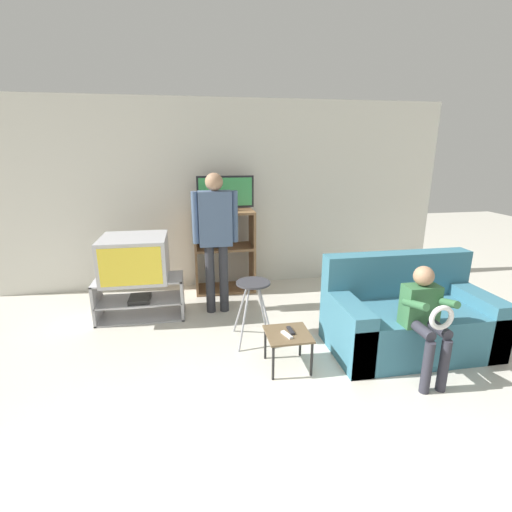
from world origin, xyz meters
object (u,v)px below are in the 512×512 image
(remote_control_black, at_px, (291,331))
(television_flat, at_px, (225,194))
(tv_stand, at_px, (141,298))
(media_shelf, at_px, (224,250))
(person_standing_adult, at_px, (215,230))
(snack_table, at_px, (288,338))
(television_main, at_px, (135,258))
(couch, at_px, (407,318))
(person_seated_child, at_px, (425,314))
(remote_control_white, at_px, (287,335))
(folding_stool, at_px, (253,293))

(remote_control_black, bearing_deg, television_flat, 97.77)
(tv_stand, height_order, media_shelf, media_shelf)
(television_flat, xyz_separation_m, person_standing_adult, (-0.20, -0.74, -0.33))
(tv_stand, distance_m, snack_table, 1.97)
(television_main, height_order, television_flat, television_flat)
(remote_control_black, height_order, couch, couch)
(person_standing_adult, bearing_deg, television_main, -179.22)
(snack_table, distance_m, person_seated_child, 1.19)
(snack_table, distance_m, remote_control_white, 0.07)
(remote_control_black, bearing_deg, remote_control_white, -130.30)
(remote_control_black, distance_m, couch, 1.25)
(media_shelf, distance_m, person_standing_adult, 0.86)
(folding_stool, bearing_deg, couch, -15.10)
(snack_table, distance_m, remote_control_black, 0.07)
(folding_stool, xyz_separation_m, remote_control_white, (0.20, -0.60, -0.17))
(television_flat, relative_size, folding_stool, 1.17)
(folding_stool, distance_m, person_standing_adult, 0.98)
(folding_stool, distance_m, person_seated_child, 1.60)
(couch, bearing_deg, remote_control_black, -173.96)
(person_seated_child, bearing_deg, couch, 70.65)
(folding_stool, relative_size, remote_control_black, 4.52)
(television_main, height_order, person_seated_child, person_seated_child)
(tv_stand, height_order, couch, couch)
(television_flat, distance_m, person_seated_child, 2.92)
(folding_stool, bearing_deg, remote_control_white, -71.70)
(snack_table, xyz_separation_m, person_standing_adult, (-0.54, 1.35, 0.73))
(remote_control_white, bearing_deg, remote_control_black, 33.02)
(media_shelf, height_order, person_standing_adult, person_standing_adult)
(television_main, xyz_separation_m, person_seated_child, (2.56, -1.68, -0.14))
(television_main, bearing_deg, couch, -23.25)
(television_main, relative_size, television_flat, 0.95)
(television_flat, height_order, remote_control_white, television_flat)
(television_main, bearing_deg, folding_stool, -31.86)
(folding_stool, xyz_separation_m, couch, (1.50, -0.40, -0.21))
(folding_stool, xyz_separation_m, snack_table, (0.22, -0.56, -0.23))
(television_main, height_order, folding_stool, television_main)
(snack_table, distance_m, person_standing_adult, 1.62)
(media_shelf, height_order, snack_table, media_shelf)
(television_flat, height_order, snack_table, television_flat)
(media_shelf, height_order, person_seated_child, media_shelf)
(television_main, height_order, snack_table, television_main)
(remote_control_white, bearing_deg, snack_table, 43.35)
(couch, distance_m, person_seated_child, 0.60)
(television_main, distance_m, remote_control_white, 2.03)
(snack_table, bearing_deg, remote_control_white, -117.51)
(media_shelf, bearing_deg, remote_control_white, -80.41)
(tv_stand, xyz_separation_m, remote_control_white, (1.42, -1.38, 0.11))
(television_main, distance_m, person_seated_child, 3.07)
(remote_control_black, bearing_deg, folding_stool, 112.93)
(tv_stand, distance_m, television_flat, 1.74)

